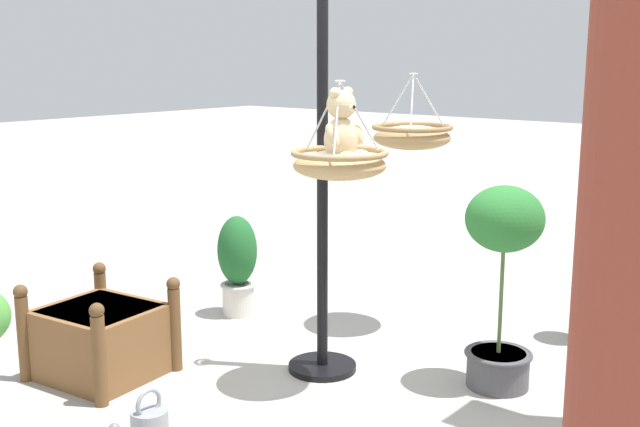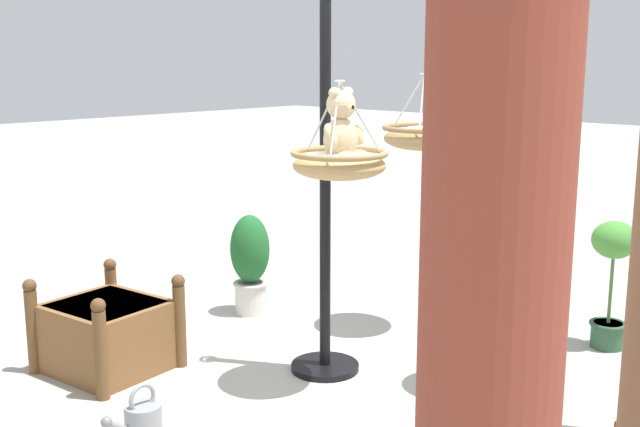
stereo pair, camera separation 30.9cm
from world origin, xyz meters
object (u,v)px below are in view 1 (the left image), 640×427
(display_pole_central, at_px, (322,258))
(hanging_basket_left_high, at_px, (412,135))
(potted_plant_tall_leafy, at_px, (503,267))
(hanging_basket_with_teddy, at_px, (340,163))
(potted_plant_trailing_ivy, at_px, (237,263))
(potted_plant_bushy_green, at_px, (598,266))
(watering_can, at_px, (148,425))
(teddy_bear, at_px, (343,131))
(wooden_planter_box, at_px, (101,338))

(display_pole_central, height_order, hanging_basket_left_high, display_pole_central)
(potted_plant_tall_leafy, bearing_deg, hanging_basket_with_teddy, -49.88)
(potted_plant_trailing_ivy, bearing_deg, hanging_basket_with_teddy, 67.92)
(potted_plant_bushy_green, xyz_separation_m, potted_plant_trailing_ivy, (1.20, -2.38, -0.13))
(display_pole_central, height_order, watering_can, display_pole_central)
(teddy_bear, height_order, wooden_planter_box, teddy_bear)
(display_pole_central, height_order, potted_plant_bushy_green, display_pole_central)
(display_pole_central, distance_m, teddy_bear, 0.88)
(wooden_planter_box, height_order, watering_can, wooden_planter_box)
(teddy_bear, bearing_deg, display_pole_central, -118.89)
(display_pole_central, bearing_deg, teddy_bear, 61.11)
(display_pole_central, xyz_separation_m, hanging_basket_left_high, (-1.02, -0.01, 0.69))
(display_pole_central, xyz_separation_m, watering_can, (1.34, -0.09, -0.65))
(potted_plant_tall_leafy, distance_m, potted_plant_bushy_green, 1.19)
(wooden_planter_box, distance_m, potted_plant_bushy_green, 3.41)
(potted_plant_tall_leafy, relative_size, potted_plant_trailing_ivy, 1.58)
(hanging_basket_left_high, distance_m, potted_plant_trailing_ivy, 1.68)
(hanging_basket_left_high, height_order, potted_plant_trailing_ivy, hanging_basket_left_high)
(teddy_bear, xyz_separation_m, potted_plant_trailing_ivy, (-0.59, -1.48, -1.16))
(hanging_basket_with_teddy, xyz_separation_m, hanging_basket_left_high, (-1.17, -0.26, 0.05))
(potted_plant_tall_leafy, bearing_deg, wooden_planter_box, -54.79)
(teddy_bear, height_order, potted_plant_tall_leafy, teddy_bear)
(display_pole_central, xyz_separation_m, wooden_planter_box, (0.95, -1.03, -0.50))
(hanging_basket_with_teddy, relative_size, potted_plant_tall_leafy, 0.46)
(hanging_basket_with_teddy, relative_size, potted_plant_bushy_green, 0.63)
(wooden_planter_box, bearing_deg, teddy_bear, 121.60)
(wooden_planter_box, relative_size, potted_plant_tall_leafy, 0.67)
(hanging_basket_with_teddy, bearing_deg, potted_plant_tall_leafy, 130.12)
(potted_plant_trailing_ivy, bearing_deg, potted_plant_bushy_green, 116.78)
(hanging_basket_with_teddy, bearing_deg, wooden_planter_box, -57.96)
(potted_plant_bushy_green, distance_m, watering_can, 3.27)
(teddy_bear, relative_size, potted_plant_tall_leafy, 0.35)
(potted_plant_bushy_green, xyz_separation_m, watering_can, (2.98, -1.25, -0.44))
(hanging_basket_with_teddy, height_order, hanging_basket_left_high, hanging_basket_left_high)
(potted_plant_bushy_green, bearing_deg, wooden_planter_box, -40.30)
(hanging_basket_left_high, distance_m, wooden_planter_box, 2.53)
(display_pole_central, height_order, hanging_basket_with_teddy, display_pole_central)
(display_pole_central, distance_m, hanging_basket_left_high, 1.24)
(display_pole_central, distance_m, potted_plant_bushy_green, 2.02)
(potted_plant_trailing_ivy, distance_m, watering_can, 2.13)
(wooden_planter_box, bearing_deg, display_pole_central, 132.69)
(teddy_bear, bearing_deg, potted_plant_bushy_green, 153.46)
(teddy_bear, relative_size, watering_can, 1.24)
(display_pole_central, distance_m, hanging_basket_with_teddy, 0.70)
(hanging_basket_with_teddy, distance_m, hanging_basket_left_high, 1.20)
(watering_can, bearing_deg, wooden_planter_box, -112.38)
(potted_plant_bushy_green, height_order, potted_plant_trailing_ivy, potted_plant_bushy_green)
(potted_plant_tall_leafy, relative_size, watering_can, 3.58)
(potted_plant_bushy_green, relative_size, watering_can, 2.57)
(hanging_basket_with_teddy, bearing_deg, hanging_basket_left_high, -167.66)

